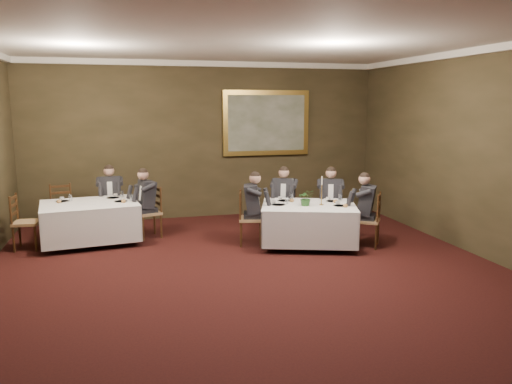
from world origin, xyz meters
name	(u,v)px	position (x,y,z in m)	size (l,w,h in m)	color
ground	(266,294)	(0.00, 0.00, 0.00)	(10.00, 10.00, 0.00)	black
ceiling	(267,29)	(0.00, 0.00, 3.50)	(8.00, 10.00, 0.10)	silver
back_wall	(206,141)	(0.00, 5.00, 1.75)	(8.00, 0.10, 3.50)	#2D2716
crown_molding	(267,34)	(0.00, 0.00, 3.44)	(8.00, 10.00, 0.12)	white
table_main	(309,221)	(1.41, 2.10, 0.45)	(2.02, 1.77, 0.67)	black
table_second	(90,219)	(-2.47, 3.30, 0.45)	(1.88, 1.52, 0.67)	black
chair_main_backleft	(284,219)	(1.26, 3.07, 0.28)	(0.58, 0.57, 1.00)	#95744C
diner_main_backleft	(284,208)	(1.25, 3.06, 0.51)	(0.57, 0.61, 1.35)	black
chair_main_backright	(330,220)	(2.12, 2.78, 0.28)	(0.56, 0.55, 1.00)	#95744C
diner_main_backright	(330,209)	(2.12, 2.77, 0.51)	(0.54, 0.59, 1.35)	black
chair_main_endleft	(250,229)	(0.39, 2.44, 0.28)	(0.52, 0.53, 1.00)	#95744C
diner_main_endleft	(251,217)	(0.40, 2.44, 0.51)	(0.56, 0.51, 1.35)	black
chair_main_endright	(368,231)	(2.43, 1.76, 0.28)	(0.59, 0.60, 1.00)	#95744C
diner_main_endright	(367,219)	(2.42, 1.76, 0.51)	(0.62, 0.60, 1.35)	black
chair_sec_backleft	(63,220)	(-3.04, 4.12, 0.28)	(0.52, 0.50, 1.00)	#95744C
chair_sec_backright	(111,216)	(-2.12, 4.23, 0.28)	(0.45, 0.43, 1.00)	#95744C
diner_sec_backright	(111,205)	(-2.12, 4.22, 0.51)	(0.43, 0.49, 1.35)	black
chair_sec_endright	(149,223)	(-1.38, 3.43, 0.28)	(0.53, 0.54, 1.00)	#95744C
diner_sec_endright	(148,211)	(-1.40, 3.43, 0.51)	(0.57, 0.52, 1.35)	black
chair_sec_endleft	(27,234)	(-3.55, 3.16, 0.28)	(0.45, 0.47, 1.00)	#95744C
centerpiece	(306,197)	(1.32, 2.03, 0.92)	(0.28, 0.24, 0.31)	#2D5926
candlestick	(322,194)	(1.62, 2.02, 0.96)	(0.08, 0.08, 0.54)	#AC8034
place_setting_table_main	(286,199)	(1.14, 2.61, 0.80)	(0.33, 0.31, 0.14)	white
place_setting_table_second	(65,199)	(-2.92, 3.63, 0.80)	(0.33, 0.31, 0.14)	white
painting	(266,123)	(1.41, 4.94, 2.13)	(2.04, 0.09, 1.49)	gold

